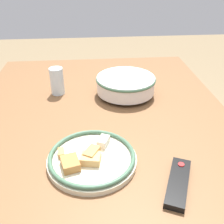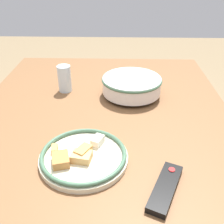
# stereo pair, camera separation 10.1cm
# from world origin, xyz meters

# --- Properties ---
(dining_table) EXTENTS (1.58, 1.08, 0.73)m
(dining_table) POSITION_xyz_m (0.00, 0.00, 0.66)
(dining_table) COLOR brown
(dining_table) RESTS_ON ground_plane
(noodle_bowl) EXTENTS (0.28, 0.28, 0.09)m
(noodle_bowl) POSITION_xyz_m (-0.29, 0.13, 0.78)
(noodle_bowl) COLOR silver
(noodle_bowl) RESTS_ON dining_table
(food_plate) EXTENTS (0.28, 0.28, 0.05)m
(food_plate) POSITION_xyz_m (0.17, -0.04, 0.75)
(food_plate) COLOR beige
(food_plate) RESTS_ON dining_table
(tv_remote) EXTENTS (0.20, 0.13, 0.02)m
(tv_remote) POSITION_xyz_m (0.29, 0.20, 0.74)
(tv_remote) COLOR black
(tv_remote) RESTS_ON dining_table
(drinking_glass) EXTENTS (0.06, 0.06, 0.13)m
(drinking_glass) POSITION_xyz_m (-0.33, -0.19, 0.79)
(drinking_glass) COLOR silver
(drinking_glass) RESTS_ON dining_table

